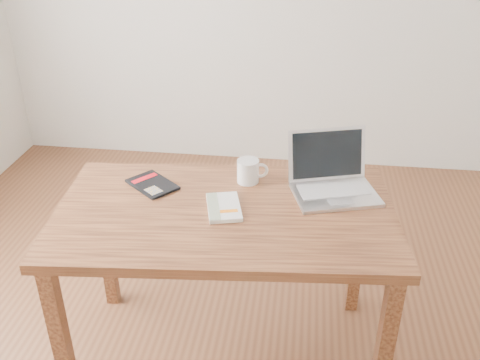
# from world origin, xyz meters

# --- Properties ---
(room) EXTENTS (4.04, 4.04, 2.70)m
(room) POSITION_xyz_m (-0.07, 0.00, 1.36)
(room) COLOR #57331E
(room) RESTS_ON ground
(desk) EXTENTS (1.36, 0.85, 0.75)m
(desk) POSITION_xyz_m (-0.12, 0.05, 0.66)
(desk) COLOR #542E19
(desk) RESTS_ON ground
(white_guidebook) EXTENTS (0.17, 0.23, 0.02)m
(white_guidebook) POSITION_xyz_m (-0.12, 0.05, 0.76)
(white_guidebook) COLOR silver
(white_guidebook) RESTS_ON desk
(black_guidebook) EXTENTS (0.25, 0.24, 0.01)m
(black_guidebook) POSITION_xyz_m (-0.45, 0.19, 0.76)
(black_guidebook) COLOR black
(black_guidebook) RESTS_ON desk
(laptop) EXTENTS (0.39, 0.36, 0.23)m
(laptop) POSITION_xyz_m (0.29, 0.25, 0.80)
(laptop) COLOR silver
(laptop) RESTS_ON desk
(coffee_mug) EXTENTS (0.13, 0.09, 0.10)m
(coffee_mug) POSITION_xyz_m (-0.05, 0.28, 0.80)
(coffee_mug) COLOR white
(coffee_mug) RESTS_ON desk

